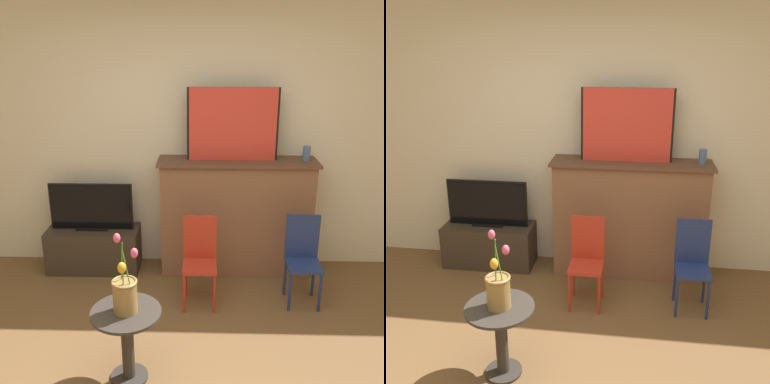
{
  "view_description": "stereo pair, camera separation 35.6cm",
  "coord_description": "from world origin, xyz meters",
  "views": [
    {
      "loc": [
        0.12,
        -2.15,
        2.21
      ],
      "look_at": [
        0.02,
        1.22,
        1.05
      ],
      "focal_mm": 42.0,
      "sensor_mm": 36.0,
      "label": 1
    },
    {
      "loc": [
        0.48,
        -2.12,
        2.21
      ],
      "look_at": [
        0.02,
        1.22,
        1.05
      ],
      "focal_mm": 42.0,
      "sensor_mm": 36.0,
      "label": 2
    }
  ],
  "objects": [
    {
      "name": "mantel_candle",
      "position": [
        1.06,
        1.91,
        1.2
      ],
      "size": [
        0.07,
        0.07,
        0.13
      ],
      "color": "#4C6699",
      "rests_on": "fireplace_mantel"
    },
    {
      "name": "fireplace_mantel",
      "position": [
        0.43,
        1.91,
        0.58
      ],
      "size": [
        1.49,
        0.41,
        1.13
      ],
      "color": "brown",
      "rests_on": "ground"
    },
    {
      "name": "chair_blue",
      "position": [
        0.98,
        1.37,
        0.44
      ],
      "size": [
        0.29,
        0.29,
        0.78
      ],
      "color": "navy",
      "rests_on": "ground"
    },
    {
      "name": "chair_red",
      "position": [
        0.09,
        1.32,
        0.44
      ],
      "size": [
        0.29,
        0.29,
        0.78
      ],
      "color": "#B22D1E",
      "rests_on": "ground"
    },
    {
      "name": "tv_monitor",
      "position": [
        -0.98,
        1.89,
        0.65
      ],
      "size": [
        0.81,
        0.12,
        0.47
      ],
      "color": "black",
      "rests_on": "tv_stand"
    },
    {
      "name": "vase_tulips",
      "position": [
        -0.38,
        0.34,
        0.67
      ],
      "size": [
        0.19,
        0.18,
        0.52
      ],
      "color": "olive",
      "rests_on": "side_table"
    },
    {
      "name": "painting",
      "position": [
        0.37,
        1.92,
        1.47
      ],
      "size": [
        0.84,
        0.03,
        0.67
      ],
      "color": "black",
      "rests_on": "fireplace_mantel"
    },
    {
      "name": "tv_stand",
      "position": [
        -0.98,
        1.89,
        0.21
      ],
      "size": [
        0.9,
        0.38,
        0.43
      ],
      "color": "#382D23",
      "rests_on": "ground"
    },
    {
      "name": "wall_back",
      "position": [
        0.0,
        2.13,
        1.35
      ],
      "size": [
        8.0,
        0.06,
        2.7
      ],
      "color": "beige",
      "rests_on": "ground"
    },
    {
      "name": "side_table",
      "position": [
        -0.38,
        0.34,
        0.35
      ],
      "size": [
        0.47,
        0.47,
        0.53
      ],
      "color": "#332D28",
      "rests_on": "ground"
    }
  ]
}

